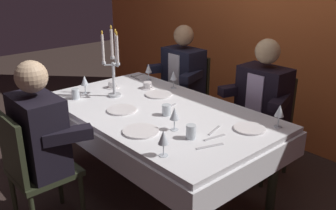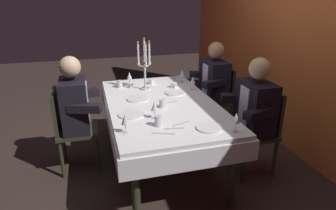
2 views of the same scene
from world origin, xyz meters
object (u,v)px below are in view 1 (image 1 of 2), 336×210
dinner_plate_2 (159,94)px  water_tumbler_0 (76,94)px  wine_glass_1 (174,114)px  wine_glass_5 (174,76)px  water_tumbler_1 (191,132)px  dining_table (157,123)px  coffee_cup_1 (148,86)px  seated_diner_2 (264,97)px  candelabra (113,65)px  wine_glass_2 (85,81)px  dinner_plate_3 (249,128)px  wine_glass_0 (149,69)px  wine_glass_3 (163,138)px  seated_diner_1 (38,134)px  wine_glass_4 (280,111)px  dinner_plate_1 (141,131)px  coffee_cup_0 (113,85)px  water_tumbler_2 (166,110)px  seated_diner_0 (184,73)px  dinner_plate_0 (122,110)px

dinner_plate_2 → water_tumbler_0: bearing=-123.7°
wine_glass_1 → water_tumbler_0: 1.04m
wine_glass_5 → water_tumbler_1: 1.07m
dining_table → water_tumbler_1: water_tumbler_1 is taller
dining_table → water_tumbler_0: size_ratio=22.05×
coffee_cup_1 → seated_diner_2: seated_diner_2 is taller
candelabra → wine_glass_2: candelabra is taller
dinner_plate_3 → wine_glass_0: size_ratio=1.33×
wine_glass_3 → seated_diner_2: seated_diner_2 is taller
candelabra → dinner_plate_2: bearing=52.1°
wine_glass_2 → coffee_cup_1: wine_glass_2 is taller
wine_glass_3 → coffee_cup_1: 1.30m
water_tumbler_0 → seated_diner_1: seated_diner_1 is taller
wine_glass_4 → dining_table: bearing=-153.2°
wine_glass_3 → wine_glass_5: 1.30m
wine_glass_4 → seated_diner_2: bearing=133.4°
dinner_plate_2 → dinner_plate_3: same height
dinner_plate_1 → wine_glass_1: 0.26m
dinner_plate_1 → wine_glass_2: bearing=172.4°
coffee_cup_0 → coffee_cup_1: bearing=45.2°
dinner_plate_2 → seated_diner_1: seated_diner_1 is taller
dinner_plate_3 → water_tumbler_0: size_ratio=2.48×
dinner_plate_1 → dinner_plate_3: size_ratio=1.14×
wine_glass_0 → coffee_cup_0: bearing=-94.9°
wine_glass_1 → water_tumbler_2: wine_glass_1 is taller
candelabra → coffee_cup_1: (0.02, 0.35, -0.25)m
seated_diner_0 → dinner_plate_0: bearing=-67.4°
dinner_plate_0 → coffee_cup_0: coffee_cup_0 is taller
wine_glass_0 → wine_glass_1: same height
dinner_plate_2 → wine_glass_4: wine_glass_4 is taller
dining_table → wine_glass_0: (-0.65, 0.44, 0.24)m
dining_table → wine_glass_5: 0.60m
dinner_plate_0 → wine_glass_1: bearing=6.9°
dining_table → wine_glass_5: (-0.31, 0.46, 0.23)m
wine_glass_0 → wine_glass_1: 1.20m
dinner_plate_3 → wine_glass_1: 0.53m
wine_glass_5 → seated_diner_2: 0.82m
wine_glass_2 → seated_diner_2: seated_diner_2 is taller
dining_table → wine_glass_5: wine_glass_5 is taller
wine_glass_2 → seated_diner_1: seated_diner_1 is taller
water_tumbler_2 → coffee_cup_1: 0.67m
candelabra → coffee_cup_1: size_ratio=4.60×
dinner_plate_0 → seated_diner_2: (0.53, 1.11, -0.01)m
dinner_plate_2 → seated_diner_0: size_ratio=0.19×
water_tumbler_0 → water_tumbler_2: bearing=23.1°
candelabra → seated_diner_1: (0.29, -0.81, -0.28)m
wine_glass_4 → coffee_cup_1: 1.29m
water_tumbler_2 → coffee_cup_1: (-0.60, 0.30, -0.01)m
wine_glass_3 → dinner_plate_1: bearing=163.8°
water_tumbler_1 → dining_table: bearing=162.9°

